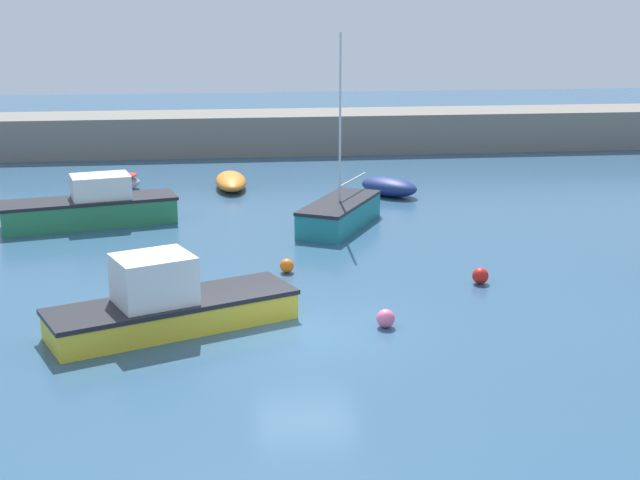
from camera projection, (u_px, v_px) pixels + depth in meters
name	position (u px, v px, depth m)	size (l,w,h in m)	color
ground_plane	(305.00, 335.00, 22.54)	(120.00, 120.00, 0.20)	#2D5170
harbor_breakwater	(255.00, 132.00, 48.86)	(56.49, 3.98, 2.12)	slate
motorboat_grey_hull	(92.00, 207.00, 32.97)	(6.61, 3.26, 1.87)	#287A4C
sailboat_tall_mast	(340.00, 213.00, 32.74)	(3.70, 5.00, 7.02)	teal
rowboat_with_red_cover	(113.00, 184.00, 38.52)	(2.96, 3.08, 0.78)	gray
cabin_cruiser_white	(168.00, 304.00, 22.52)	(6.59, 4.24, 2.00)	yellow
open_tender_yellow	(389.00, 187.00, 38.01)	(2.93, 3.02, 0.78)	navy
rowboat_blue_near	(231.00, 181.00, 39.46)	(1.43, 3.63, 0.67)	orange
mooring_buoy_pink	(386.00, 318.00, 22.76)	(0.48, 0.48, 0.48)	#EA668C
mooring_buoy_orange	(287.00, 266.00, 27.33)	(0.44, 0.44, 0.44)	orange
mooring_buoy_red	(480.00, 276.00, 26.26)	(0.48, 0.48, 0.48)	red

